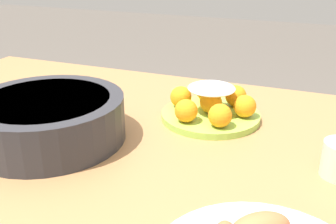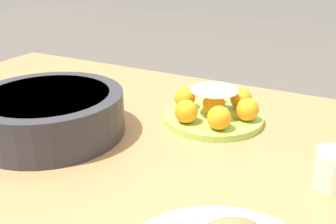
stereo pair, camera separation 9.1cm
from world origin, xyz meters
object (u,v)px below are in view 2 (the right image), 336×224
object	(u,v)px
dining_table	(121,168)
cup_near	(335,169)
serving_bowl	(49,112)
cake_plate	(214,108)

from	to	relation	value
dining_table	cup_near	bearing A→B (deg)	-178.76
dining_table	cup_near	world-z (taller)	cup_near
dining_table	serving_bowl	xyz separation A→B (m)	(0.14, 0.06, 0.14)
dining_table	cake_plate	bearing A→B (deg)	-131.45
serving_bowl	cup_near	world-z (taller)	serving_bowl
dining_table	cup_near	size ratio (longest dim) A/B	20.82
cake_plate	cup_near	distance (m)	0.34
serving_bowl	cup_near	size ratio (longest dim) A/B	4.67
serving_bowl	cup_near	xyz separation A→B (m)	(-0.59, -0.07, -0.02)
cup_near	cake_plate	bearing A→B (deg)	-29.66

